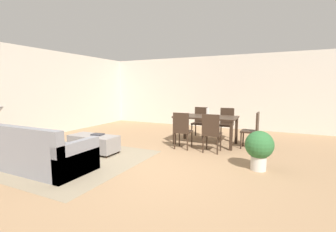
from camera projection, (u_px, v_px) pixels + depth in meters
ground_plane at (152, 166)px, 4.56m from camera, size 10.80×10.80×0.00m
wall_back at (216, 92)px, 8.87m from camera, size 9.00×0.12×2.70m
wall_left at (25, 94)px, 6.76m from camera, size 0.12×11.00×2.70m
area_rug at (70, 159)px, 4.98m from camera, size 3.00×2.80×0.01m
couch at (36, 154)px, 4.40m from camera, size 2.18×0.94×0.86m
ottoman_table at (94, 143)px, 5.45m from camera, size 1.18×0.51×0.42m
side_table at (0, 136)px, 5.10m from camera, size 0.40×0.40×0.60m
dining_table at (206, 120)px, 6.28m from camera, size 1.62×0.90×0.76m
dining_chair_near_left at (182, 129)px, 5.75m from camera, size 0.41×0.41×0.92m
dining_chair_near_right at (211, 131)px, 5.43m from camera, size 0.41×0.41×0.92m
dining_chair_far_left at (200, 120)px, 7.20m from camera, size 0.41×0.41×0.92m
dining_chair_far_right at (226, 122)px, 6.89m from camera, size 0.42×0.42×0.92m
dining_chair_head_east at (253, 128)px, 5.81m from camera, size 0.41×0.41×0.92m
vase_centerpiece at (208, 112)px, 6.18m from camera, size 0.08×0.08×0.22m
book_on_ottoman at (98, 134)px, 5.46m from camera, size 0.29×0.23×0.03m
potted_plant at (259, 147)px, 4.30m from camera, size 0.52×0.52×0.74m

